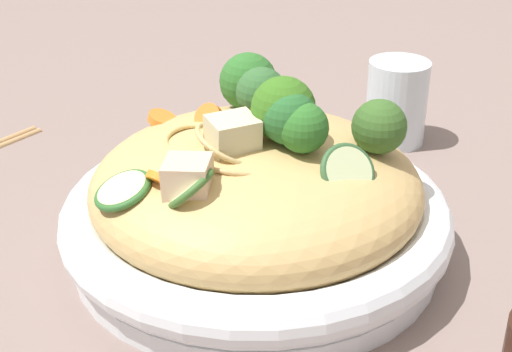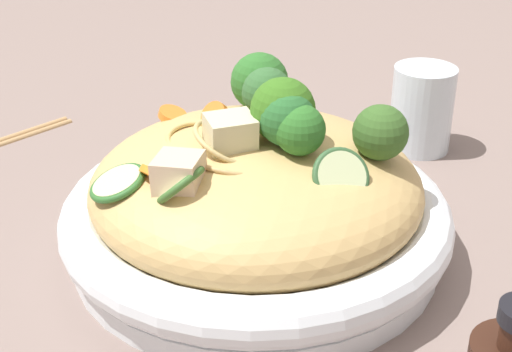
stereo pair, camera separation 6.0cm
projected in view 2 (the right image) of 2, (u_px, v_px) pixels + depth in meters
ground_plane at (256, 250)px, 0.63m from camera, size 3.00×3.00×0.00m
serving_bowl at (256, 221)px, 0.62m from camera, size 0.32×0.32×0.05m
noodle_heap at (256, 185)px, 0.60m from camera, size 0.27×0.27×0.10m
broccoli_florets at (290, 108)px, 0.59m from camera, size 0.16×0.17×0.07m
carrot_coins at (226, 127)px, 0.61m from camera, size 0.17×0.14×0.03m
zucchini_slices at (213, 181)px, 0.54m from camera, size 0.08×0.22×0.04m
chicken_chunks at (209, 153)px, 0.55m from camera, size 0.09×0.07×0.04m
drinking_glass at (422, 109)px, 0.78m from camera, size 0.06×0.06×0.09m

